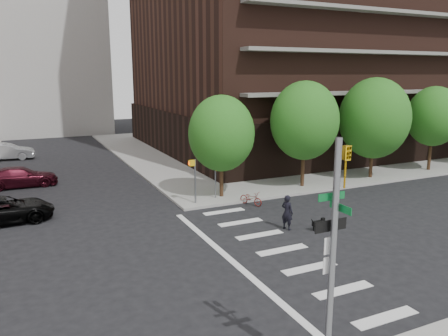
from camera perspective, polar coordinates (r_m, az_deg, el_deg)
name	(u,v)px	position (r m, az deg, el deg)	size (l,w,h in m)	color
ground	(220,262)	(18.23, -0.55, -12.21)	(120.00, 120.00, 0.00)	black
sidewalk_ne	(302,145)	(47.92, 10.14, 3.03)	(39.00, 33.00, 0.15)	gray
crosswalk	(267,253)	(19.17, 5.57, -10.99)	(3.85, 13.00, 0.01)	silver
tree_a	(221,133)	(26.23, -0.34, 4.54)	(4.00, 4.00, 5.90)	#301E11
tree_b	(305,121)	(29.18, 10.48, 6.10)	(4.50, 4.50, 6.65)	#301E11
tree_c	(374,118)	(33.03, 19.04, 6.16)	(5.00, 5.00, 6.80)	#301E11
tree_d	(434,116)	(37.44, 25.70, 6.10)	(4.00, 4.00, 6.20)	#301E11
traffic_signal	(332,280)	(11.07, 13.93, -14.06)	(0.90, 0.75, 6.00)	slate
pedestrian_signal	(199,174)	(25.44, -3.23, -0.73)	(2.18, 0.67, 2.60)	slate
parked_car_black	(3,210)	(25.22, -26.90, -4.92)	(4.94, 2.28, 1.37)	black
parked_car_maroon	(20,177)	(32.70, -25.06, -1.07)	(4.74, 1.93, 1.37)	#3E0D18
parked_car_silver	(7,152)	(43.59, -26.51, 1.93)	(4.53, 1.58, 1.49)	#B2B6BB
scooter	(251,198)	(25.66, 3.54, -3.96)	(0.54, 1.55, 0.81)	maroon
dog_walker	(287,212)	(21.77, 8.25, -5.74)	(0.42, 0.64, 1.76)	black
dog	(318,223)	(22.06, 12.22, -7.04)	(0.70, 0.21, 0.59)	black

